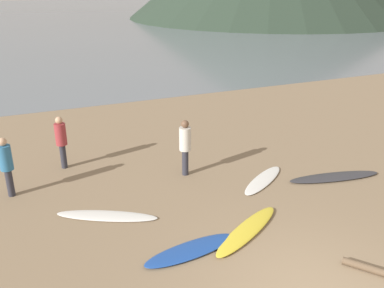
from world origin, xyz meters
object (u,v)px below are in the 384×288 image
at_px(person_2, 61,138).
at_px(surfboard_1, 191,250).
at_px(surfboard_2, 247,230).
at_px(surfboard_4, 334,177).
at_px(person_1, 185,143).
at_px(person_0, 6,162).
at_px(surfboard_3, 263,180).
at_px(surfboard_0, 107,216).

bearing_deg(person_2, surfboard_1, 59.35).
xyz_separation_m(surfboard_1, surfboard_2, (1.42, 0.17, 0.00)).
bearing_deg(surfboard_4, person_1, 163.93).
bearing_deg(person_0, surfboard_1, 17.85).
xyz_separation_m(surfboard_2, person_0, (-4.72, 3.82, 0.89)).
bearing_deg(person_2, surfboard_3, 97.98).
relative_size(surfboard_1, surfboard_4, 0.77).
relative_size(person_0, person_1, 0.98).
bearing_deg(surfboard_3, person_0, 130.06).
height_order(surfboard_0, person_1, person_1).
xyz_separation_m(person_0, person_2, (1.47, 1.21, -0.01)).
bearing_deg(surfboard_4, person_2, 162.13).
xyz_separation_m(surfboard_0, person_0, (-2.01, 1.99, 0.91)).
bearing_deg(surfboard_2, person_1, 62.49).
xyz_separation_m(surfboard_0, person_1, (2.55, 1.37, 0.93)).
bearing_deg(surfboard_0, surfboard_2, -5.83).
height_order(surfboard_4, person_2, person_2).
relative_size(surfboard_1, surfboard_3, 1.01).
height_order(surfboard_4, person_1, person_1).
height_order(surfboard_3, surfboard_4, surfboard_4).
bearing_deg(person_0, person_1, 60.50).
xyz_separation_m(surfboard_2, person_1, (-0.15, 3.20, 0.91)).
distance_m(surfboard_2, person_2, 6.05).
height_order(surfboard_1, person_0, person_0).
bearing_deg(surfboard_3, surfboard_1, -178.92).
bearing_deg(person_1, person_0, 74.65).
bearing_deg(surfboard_1, person_2, 101.99).
relative_size(surfboard_2, person_0, 1.52).
bearing_deg(surfboard_4, surfboard_3, 172.06).
bearing_deg(surfboard_2, person_0, 110.71).
distance_m(surfboard_1, person_0, 5.25).
bearing_deg(surfboard_3, person_1, 112.03).
bearing_deg(surfboard_4, surfboard_1, -152.72).
distance_m(surfboard_1, person_1, 3.71).
xyz_separation_m(surfboard_4, person_0, (-8.29, 2.50, 0.89)).
distance_m(surfboard_4, person_2, 7.81).
distance_m(person_0, person_2, 1.90).
height_order(person_0, person_1, person_1).
xyz_separation_m(surfboard_4, person_1, (-3.72, 1.88, 0.91)).
relative_size(surfboard_4, person_0, 1.69).
bearing_deg(surfboard_0, person_1, 56.46).
bearing_deg(surfboard_3, person_2, 114.29).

